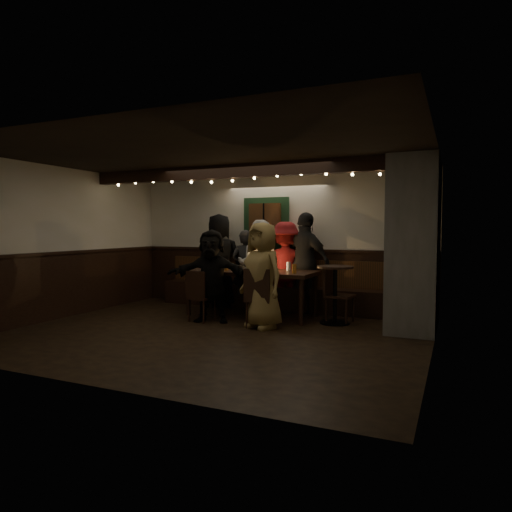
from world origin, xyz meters
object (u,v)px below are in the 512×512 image
at_px(chair_near_left, 199,293).
at_px(person_b, 245,269).
at_px(high_top, 335,287).
at_px(person_c, 258,265).
at_px(person_d, 286,266).
at_px(chair_near_right, 259,295).
at_px(chair_end, 335,290).
at_px(person_e, 306,262).
at_px(dining_table, 251,274).
at_px(person_g, 262,275).
at_px(person_f, 211,276).
at_px(person_a, 219,261).

xyz_separation_m(chair_near_left, person_b, (0.14, 1.51, 0.28)).
height_order(high_top, person_c, person_c).
bearing_deg(person_d, chair_near_right, 74.58).
height_order(chair_end, person_e, person_e).
bearing_deg(chair_end, dining_table, -175.09).
xyz_separation_m(chair_end, person_b, (-1.90, 0.57, 0.24)).
xyz_separation_m(person_c, person_g, (0.70, -1.44, -0.03)).
relative_size(dining_table, person_b, 1.49).
bearing_deg(person_f, person_d, 47.63).
bearing_deg(person_b, person_e, 171.49).
bearing_deg(chair_end, person_e, 138.91).
relative_size(chair_near_left, person_a, 0.46).
height_order(chair_near_left, person_b, person_b).
bearing_deg(chair_near_right, person_a, 135.40).
distance_m(person_c, person_d, 0.52).
height_order(chair_end, high_top, high_top).
bearing_deg(person_e, person_c, 29.84).
relative_size(person_b, person_g, 0.93).
distance_m(high_top, person_d, 1.42).
height_order(high_top, person_g, person_g).
xyz_separation_m(chair_near_left, high_top, (2.08, 0.78, 0.12)).
distance_m(chair_end, person_b, 2.00).
bearing_deg(person_d, dining_table, 43.89).
relative_size(person_b, person_e, 0.83).
xyz_separation_m(dining_table, person_g, (0.55, -0.80, 0.08)).
xyz_separation_m(chair_end, person_g, (-0.91, -0.92, 0.29)).
xyz_separation_m(person_a, person_g, (1.53, -1.43, -0.09)).
xyz_separation_m(person_a, person_b, (0.54, 0.06, -0.15)).
bearing_deg(person_c, person_e, 173.76).
relative_size(chair_end, person_f, 0.61).
relative_size(person_c, person_e, 0.93).
distance_m(chair_near_left, person_d, 1.87).
bearing_deg(person_f, person_a, 98.13).
bearing_deg(person_a, person_b, 170.72).
relative_size(person_d, person_e, 0.91).
distance_m(chair_end, person_e, 1.01).
xyz_separation_m(person_a, person_e, (1.74, 0.11, 0.01)).
xyz_separation_m(person_b, person_f, (0.04, -1.41, 0.00)).
bearing_deg(person_g, chair_end, 68.57).
bearing_deg(person_b, person_f, 81.30).
xyz_separation_m(chair_near_right, person_g, (0.04, 0.04, 0.30)).
bearing_deg(person_c, person_b, -22.61).
height_order(dining_table, high_top, dining_table).
relative_size(person_c, person_d, 1.02).
relative_size(person_c, person_f, 1.12).
bearing_deg(person_b, chair_near_left, 74.37).
bearing_deg(person_b, person_g, 113.18).
xyz_separation_m(dining_table, person_c, (-0.14, 0.64, 0.11)).
distance_m(chair_near_right, person_a, 2.13).
bearing_deg(dining_table, person_b, 122.27).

